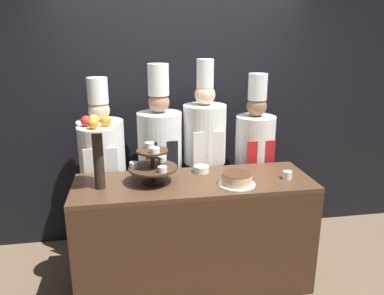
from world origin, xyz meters
TOP-DOWN VIEW (x-y plane):
  - wall_back at (0.00, 1.27)m, footprint 10.00×0.06m
  - buffet_counter at (0.00, 0.32)m, footprint 1.92×0.65m
  - tiered_stand at (-0.33, 0.34)m, footprint 0.38×0.38m
  - fruit_pedestal at (-0.73, 0.30)m, footprint 0.29×0.29m
  - cake_round at (0.31, 0.19)m, footprint 0.29×0.29m
  - cup_white at (0.76, 0.24)m, footprint 0.07×0.07m
  - serving_bowl_far at (0.10, 0.51)m, footprint 0.13×0.13m
  - chef_left at (-0.75, 0.89)m, footprint 0.41×0.41m
  - chef_center_left at (-0.22, 0.89)m, footprint 0.41×0.41m
  - chef_center_right at (0.20, 0.89)m, footprint 0.40×0.40m
  - chef_right at (0.70, 0.89)m, footprint 0.38×0.38m

SIDE VIEW (x-z plane):
  - buffet_counter at x=0.00m, z-range 0.00..0.95m
  - chef_left at x=-0.75m, z-range 0.07..1.79m
  - chef_right at x=0.70m, z-range 0.07..1.81m
  - chef_center_left at x=-0.22m, z-range 0.06..1.90m
  - serving_bowl_far at x=0.10m, z-range 0.90..1.06m
  - cup_white at x=0.76m, z-range 0.95..1.02m
  - cake_round at x=0.31m, z-range 0.95..1.04m
  - chef_center_right at x=0.20m, z-range 0.07..1.94m
  - tiered_stand at x=-0.33m, z-range 0.95..1.26m
  - fruit_pedestal at x=-0.73m, z-range 1.04..1.61m
  - wall_back at x=0.00m, z-range 0.00..2.80m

